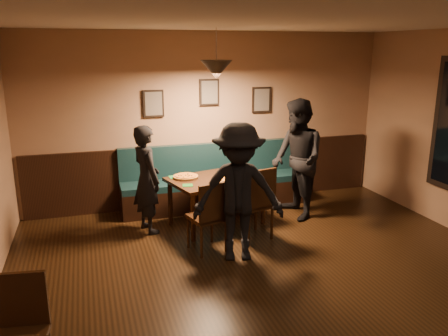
% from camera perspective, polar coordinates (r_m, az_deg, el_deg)
% --- Properties ---
extents(floor, '(7.00, 7.00, 0.00)m').
position_cam_1_polar(floor, '(4.76, 10.05, -17.41)').
color(floor, black).
rests_on(floor, ground).
extents(ceiling, '(7.00, 7.00, 0.00)m').
position_cam_1_polar(ceiling, '(4.05, 11.92, 18.46)').
color(ceiling, silver).
rests_on(ceiling, ground).
extents(wall_back, '(6.00, 0.00, 6.00)m').
position_cam_1_polar(wall_back, '(7.39, -1.91, 6.12)').
color(wall_back, '#8C704F').
rests_on(wall_back, ground).
extents(wainscot, '(5.88, 0.06, 1.00)m').
position_cam_1_polar(wainscot, '(7.55, -1.80, -0.68)').
color(wainscot, black).
rests_on(wainscot, ground).
extents(booth_bench, '(3.00, 0.60, 1.00)m').
position_cam_1_polar(booth_bench, '(7.30, -1.23, -1.22)').
color(booth_bench, '#0F232D').
rests_on(booth_bench, ground).
extents(picture_left, '(0.32, 0.04, 0.42)m').
position_cam_1_polar(picture_left, '(7.14, -8.92, 8.06)').
color(picture_left, black).
rests_on(picture_left, wall_back).
extents(picture_center, '(0.32, 0.04, 0.42)m').
position_cam_1_polar(picture_center, '(7.31, -1.88, 9.57)').
color(picture_center, black).
rests_on(picture_center, wall_back).
extents(picture_right, '(0.32, 0.04, 0.42)m').
position_cam_1_polar(picture_right, '(7.61, 4.75, 8.61)').
color(picture_right, black).
rests_on(picture_right, wall_back).
extents(pendant_lamp, '(0.44, 0.44, 0.25)m').
position_cam_1_polar(pendant_lamp, '(6.27, -0.97, 12.36)').
color(pendant_lamp, black).
rests_on(pendant_lamp, ceiling).
extents(dining_table, '(1.52, 1.18, 0.72)m').
position_cam_1_polar(dining_table, '(6.63, -0.90, -4.20)').
color(dining_table, black).
rests_on(dining_table, floor).
extents(chair_near_left, '(0.51, 0.51, 0.94)m').
position_cam_1_polar(chair_near_left, '(5.76, -2.20, -6.02)').
color(chair_near_left, black).
rests_on(chair_near_left, floor).
extents(chair_near_right, '(0.54, 0.54, 1.01)m').
position_cam_1_polar(chair_near_right, '(6.14, 3.64, -4.36)').
color(chair_near_right, '#33130E').
rests_on(chair_near_right, floor).
extents(diner_left, '(0.51, 0.64, 1.53)m').
position_cam_1_polar(diner_left, '(6.36, -9.76, -1.42)').
color(diner_left, black).
rests_on(diner_left, floor).
extents(diner_right, '(0.70, 0.89, 1.82)m').
position_cam_1_polar(diner_right, '(6.86, 9.26, 1.05)').
color(diner_right, black).
rests_on(diner_right, floor).
extents(diner_front, '(1.22, 0.87, 1.70)m').
position_cam_1_polar(diner_front, '(5.42, 1.84, -3.15)').
color(diner_front, black).
rests_on(diner_front, floor).
extents(pizza_a, '(0.44, 0.44, 0.04)m').
position_cam_1_polar(pizza_a, '(6.53, -4.88, -1.07)').
color(pizza_a, orange).
rests_on(pizza_a, dining_table).
extents(pizza_b, '(0.36, 0.36, 0.04)m').
position_cam_1_polar(pizza_b, '(6.37, 0.20, -1.45)').
color(pizza_b, orange).
rests_on(pizza_b, dining_table).
extents(pizza_c, '(0.42, 0.42, 0.04)m').
position_cam_1_polar(pizza_c, '(6.81, 2.74, -0.38)').
color(pizza_c, orange).
rests_on(pizza_c, dining_table).
extents(soda_glass, '(0.07, 0.07, 0.14)m').
position_cam_1_polar(soda_glass, '(6.46, 4.67, -0.80)').
color(soda_glass, black).
rests_on(soda_glass, dining_table).
extents(tabasco_bottle, '(0.04, 0.04, 0.12)m').
position_cam_1_polar(tabasco_bottle, '(6.61, 4.11, -0.49)').
color(tabasco_bottle, maroon).
rests_on(tabasco_bottle, dining_table).
extents(napkin_a, '(0.17, 0.17, 0.01)m').
position_cam_1_polar(napkin_a, '(6.58, -6.23, -1.13)').
color(napkin_a, '#1D6D31').
rests_on(napkin_a, dining_table).
extents(napkin_b, '(0.16, 0.16, 0.01)m').
position_cam_1_polar(napkin_b, '(6.17, -4.63, -2.19)').
color(napkin_b, '#1C6C21').
rests_on(napkin_b, dining_table).
extents(cutlery_set, '(0.20, 0.05, 0.00)m').
position_cam_1_polar(cutlery_set, '(6.17, 0.05, -2.15)').
color(cutlery_set, silver).
rests_on(cutlery_set, dining_table).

